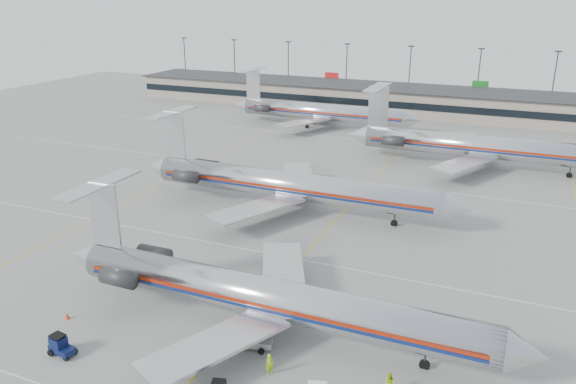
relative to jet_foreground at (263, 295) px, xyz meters
The scene contains 13 objects.
ground 5.88m from the jet_foreground, 116.54° to the left, with size 260.00×260.00×0.00m, color gray.
apron_markings 14.83m from the jet_foreground, 98.50° to the left, with size 160.00×0.15×0.02m, color silver.
terminal 102.27m from the jet_foreground, 91.20° to the left, with size 162.00×17.00×6.25m.
light_mast_row 116.41m from the jet_foreground, 91.05° to the left, with size 163.60×0.40×15.28m.
jet_foreground is the anchor object (origin of this frame).
jet_second_row 29.85m from the jet_foreground, 109.36° to the left, with size 47.98×28.25×12.56m.
jet_third_row 60.81m from the jet_foreground, 78.22° to the left, with size 47.85×29.44×13.08m.
jet_back_row 81.45m from the jet_foreground, 106.57° to the left, with size 44.61×27.44×12.20m.
tug_left 17.45m from the jet_foreground, 144.02° to the right, with size 2.43×1.48×1.86m.
belt_loader 4.01m from the jet_foreground, 87.32° to the right, with size 4.90×2.53×2.50m.
ramp_worker_near 6.97m from the jet_foreground, 59.76° to the right, with size 0.68×0.44×1.85m, color #A0D213.
ramp_worker_far 13.42m from the jet_foreground, 18.03° to the right, with size 0.85×0.66×1.75m, color #A0C712.
cone_left 18.70m from the jet_foreground, 161.99° to the right, with size 0.45×0.45×0.62m, color #F13B08.
Camera 1 is at (21.37, -43.59, 28.77)m, focal length 35.00 mm.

